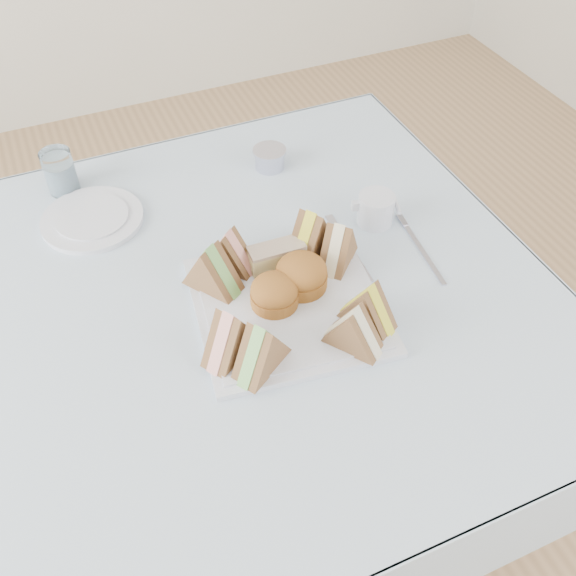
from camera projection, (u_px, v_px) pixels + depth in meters
name	position (u px, v px, depth m)	size (l,w,h in m)	color
floor	(265.00, 488.00, 1.66)	(4.00, 4.00, 0.00)	#9E7751
table	(260.00, 409.00, 1.39)	(0.90, 0.90, 0.74)	brown
tablecloth	(253.00, 291.00, 1.12)	(1.02, 1.02, 0.01)	silver
serving_plate	(288.00, 306.00, 1.09)	(0.31, 0.31, 0.01)	silver
sandwich_fl_a	(230.00, 333.00, 0.98)	(0.10, 0.05, 0.09)	brown
sandwich_fl_b	(261.00, 347.00, 0.96)	(0.10, 0.05, 0.09)	brown
sandwich_fr_a	(368.00, 305.00, 1.02)	(0.09, 0.04, 0.08)	brown
sandwich_fr_b	(354.00, 328.00, 0.99)	(0.09, 0.04, 0.08)	brown
sandwich_bl_a	(211.00, 267.00, 1.08)	(0.10, 0.05, 0.09)	brown
sandwich_bl_b	(229.00, 250.00, 1.11)	(0.09, 0.04, 0.08)	brown
sandwich_br_a	(339.00, 244.00, 1.12)	(0.10, 0.05, 0.09)	brown
sandwich_br_b	(311.00, 232.00, 1.14)	(0.10, 0.05, 0.09)	brown
scone_left	(274.00, 293.00, 1.06)	(0.08, 0.08, 0.06)	#905F25
scone_right	(301.00, 274.00, 1.09)	(0.09, 0.09, 0.06)	#905F25
pastry_slice	(277.00, 256.00, 1.13)	(0.10, 0.04, 0.05)	#DDCD7A
side_plate	(92.00, 219.00, 1.24)	(0.20, 0.20, 0.01)	silver
water_glass	(60.00, 172.00, 1.28)	(0.06, 0.06, 0.09)	white
tea_strainer	(270.00, 159.00, 1.36)	(0.07, 0.07, 0.04)	silver
knife	(348.00, 247.00, 1.19)	(0.02, 0.19, 0.00)	silver
fork	(424.00, 254.00, 1.18)	(0.01, 0.17, 0.00)	silver
creamer_jug	(376.00, 209.00, 1.22)	(0.07, 0.07, 0.06)	silver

